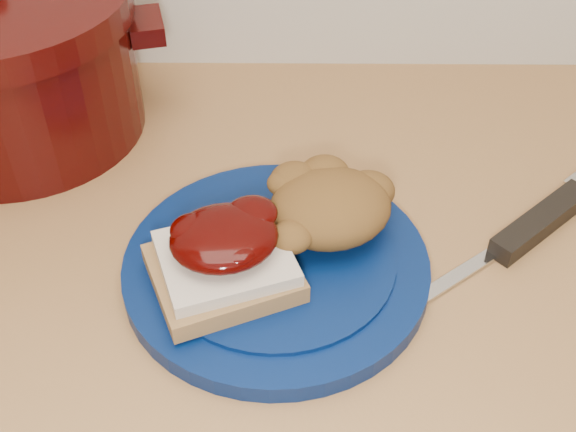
{
  "coord_description": "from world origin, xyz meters",
  "views": [
    {
      "loc": [
        -0.01,
        1.01,
        1.36
      ],
      "look_at": [
        -0.02,
        1.46,
        0.95
      ],
      "focal_mm": 45.0,
      "sensor_mm": 36.0,
      "label": 1
    }
  ],
  "objects_px": {
    "plate": "(276,267)",
    "butter_knife": "(488,256)",
    "dutch_oven": "(8,63)",
    "chef_knife": "(569,200)"
  },
  "relations": [
    {
      "from": "plate",
      "to": "butter_knife",
      "type": "relative_size",
      "value": 1.59
    },
    {
      "from": "chef_knife",
      "to": "dutch_oven",
      "type": "distance_m",
      "value": 0.58
    },
    {
      "from": "plate",
      "to": "butter_knife",
      "type": "xyz_separation_m",
      "value": [
        0.19,
        0.02,
        -0.01
      ]
    },
    {
      "from": "chef_knife",
      "to": "plate",
      "type": "bearing_deg",
      "value": 156.26
    },
    {
      "from": "plate",
      "to": "butter_knife",
      "type": "bearing_deg",
      "value": 6.01
    },
    {
      "from": "butter_knife",
      "to": "dutch_oven",
      "type": "distance_m",
      "value": 0.51
    },
    {
      "from": "butter_knife",
      "to": "dutch_oven",
      "type": "relative_size",
      "value": 0.5
    },
    {
      "from": "butter_knife",
      "to": "dutch_oven",
      "type": "xyz_separation_m",
      "value": [
        -0.47,
        0.2,
        0.08
      ]
    },
    {
      "from": "dutch_oven",
      "to": "butter_knife",
      "type": "bearing_deg",
      "value": -22.93
    },
    {
      "from": "plate",
      "to": "chef_knife",
      "type": "height_order",
      "value": "chef_knife"
    }
  ]
}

